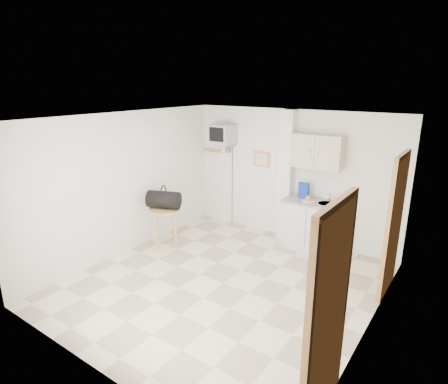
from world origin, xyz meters
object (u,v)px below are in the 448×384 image
Objects in this scene: crt_television at (223,135)px; duffel_bag at (164,200)px; water_bottle at (329,288)px; round_table at (165,215)px.

crt_television reaches higher than duffel_bag.
round_table is at bearing -178.48° from water_bottle.
round_table is at bearing -53.62° from duffel_bag.
duffel_bag is (-0.03, 0.02, 0.28)m from round_table.
water_bottle is (3.13, 0.06, -0.76)m from duffel_bag.
round_table is 0.29m from duffel_bag.
crt_television is 6.37× the size of water_bottle.
round_table is at bearing -97.36° from crt_television.
duffel_bag is at bearing 147.15° from round_table.
duffel_bag reaches higher than round_table.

